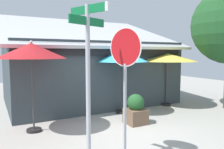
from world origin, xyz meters
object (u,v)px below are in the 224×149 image
stop_sign (125,67)px  patio_umbrella_crimson_left (31,51)px  patio_umbrella_teal_center (122,56)px  street_sign_post (88,71)px  sidewalk_planter (136,110)px  patio_umbrella_mustard_right (167,58)px

stop_sign → patio_umbrella_crimson_left: stop_sign is taller
patio_umbrella_crimson_left → patio_umbrella_teal_center: size_ratio=1.06×
street_sign_post → patio_umbrella_crimson_left: size_ratio=1.21×
patio_umbrella_teal_center → street_sign_post: bearing=-129.6°
patio_umbrella_crimson_left → sidewalk_planter: bearing=-15.1°
patio_umbrella_teal_center → sidewalk_planter: patio_umbrella_teal_center is taller
patio_umbrella_teal_center → sidewalk_planter: bearing=-101.7°
patio_umbrella_mustard_right → sidewalk_planter: 3.59m
stop_sign → patio_umbrella_crimson_left: 3.19m
stop_sign → sidewalk_planter: bearing=50.2°
street_sign_post → patio_umbrella_crimson_left: street_sign_post is taller
stop_sign → patio_umbrella_teal_center: size_ratio=1.13×
patio_umbrella_crimson_left → patio_umbrella_mustard_right: patio_umbrella_crimson_left is taller
sidewalk_planter → patio_umbrella_teal_center: bearing=78.3°
patio_umbrella_teal_center → stop_sign: bearing=-119.8°
sidewalk_planter → patio_umbrella_mustard_right: bearing=30.1°
patio_umbrella_teal_center → sidewalk_planter: (-0.29, -1.38, -1.77)m
street_sign_post → patio_umbrella_crimson_left: (-0.61, 2.84, 0.39)m
patio_umbrella_teal_center → patio_umbrella_crimson_left: bearing=-170.9°
stop_sign → patio_umbrella_teal_center: bearing=60.2°
patio_umbrella_teal_center → patio_umbrella_mustard_right: patio_umbrella_teal_center is taller
patio_umbrella_crimson_left → street_sign_post: bearing=-77.9°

